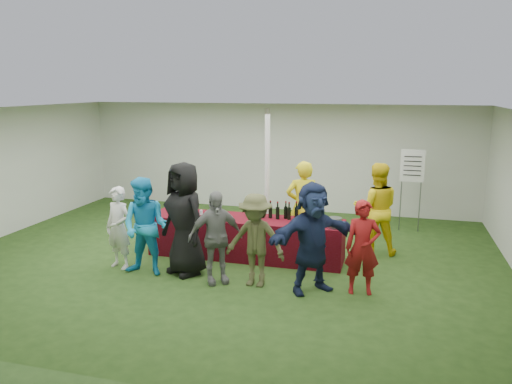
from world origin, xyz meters
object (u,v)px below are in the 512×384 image
(wine_list_sign, at_px, (412,172))
(customer_4, at_px, (255,240))
(customer_1, at_px, (145,227))
(customer_6, at_px, (363,247))
(customer_2, at_px, (184,219))
(customer_0, at_px, (119,228))
(customer_3, at_px, (215,237))
(serving_table, at_px, (246,238))
(dump_bucket, at_px, (335,223))
(customer_5, at_px, (313,238))
(staff_pourer, at_px, (303,207))
(staff_back, at_px, (376,209))

(wine_list_sign, height_order, customer_4, wine_list_sign)
(wine_list_sign, distance_m, customer_4, 4.58)
(customer_1, xyz_separation_m, customer_6, (3.55, 0.16, -0.10))
(customer_6, bearing_deg, customer_2, 168.93)
(customer_0, height_order, customer_3, customer_3)
(customer_0, distance_m, customer_1, 0.63)
(serving_table, bearing_deg, customer_3, -95.01)
(dump_bucket, distance_m, customer_0, 3.73)
(customer_3, height_order, customer_5, customer_5)
(staff_pourer, height_order, customer_4, staff_pourer)
(customer_1, distance_m, customer_5, 2.80)
(dump_bucket, xyz_separation_m, customer_2, (-2.41, -0.83, 0.12))
(serving_table, distance_m, customer_4, 1.42)
(customer_0, bearing_deg, customer_5, 13.24)
(staff_back, height_order, customer_5, staff_back)
(customer_3, bearing_deg, wine_list_sign, 17.09)
(customer_4, distance_m, customer_5, 0.91)
(staff_back, bearing_deg, customer_3, 32.67)
(staff_pourer, xyz_separation_m, customer_1, (-2.31, -1.90, -0.05))
(customer_0, bearing_deg, customer_3, 9.44)
(customer_5, bearing_deg, customer_3, 143.13)
(dump_bucket, height_order, staff_pourer, staff_pourer)
(wine_list_sign, relative_size, customer_0, 1.25)
(wine_list_sign, height_order, customer_6, wine_list_sign)
(customer_3, distance_m, customer_4, 0.65)
(staff_pourer, relative_size, customer_6, 1.20)
(customer_6, bearing_deg, customer_4, 175.10)
(customer_2, bearing_deg, customer_6, 28.81)
(serving_table, bearing_deg, wine_list_sign, 40.97)
(staff_pourer, xyz_separation_m, customer_4, (-0.41, -1.89, -0.13))
(customer_2, relative_size, customer_6, 1.31)
(dump_bucket, distance_m, staff_back, 1.25)
(dump_bucket, relative_size, customer_0, 0.17)
(customer_2, xyz_separation_m, customer_5, (2.19, -0.19, -0.09))
(staff_back, distance_m, customer_6, 1.98)
(customer_2, height_order, customer_3, customer_2)
(wine_list_sign, xyz_separation_m, customer_6, (-0.79, -3.69, -0.58))
(customer_5, relative_size, customer_6, 1.18)
(staff_pourer, height_order, customer_1, staff_pourer)
(serving_table, distance_m, staff_back, 2.51)
(customer_4, relative_size, customer_6, 1.03)
(dump_bucket, height_order, customer_2, customer_2)
(wine_list_sign, distance_m, staff_back, 1.90)
(customer_1, bearing_deg, customer_5, 1.97)
(wine_list_sign, distance_m, customer_6, 3.82)
(customer_1, distance_m, customer_3, 1.25)
(customer_5, bearing_deg, serving_table, 99.95)
(customer_0, bearing_deg, serving_table, 44.89)
(customer_0, distance_m, customer_3, 1.86)
(wine_list_sign, distance_m, customer_5, 4.14)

